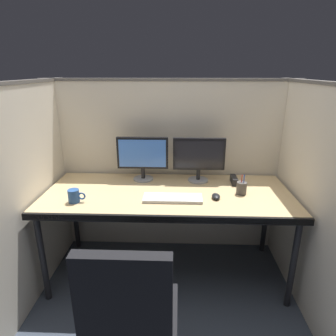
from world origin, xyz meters
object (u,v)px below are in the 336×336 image
monitor_right (199,157)px  coffee_mug (74,196)px  pen_cup (242,188)px  red_stapler (234,180)px  desk (168,198)px  keyboard_main (173,198)px  computer_mouse (216,196)px  monitor_left (143,156)px

monitor_right → coffee_mug: (-0.91, -0.45, -0.17)m
pen_cup → red_stapler: (-0.02, 0.22, -0.02)m
coffee_mug → desk: bearing=16.1°
keyboard_main → computer_mouse: size_ratio=4.48×
monitor_left → computer_mouse: (0.58, -0.36, -0.20)m
keyboard_main → red_stapler: (0.50, 0.34, 0.02)m
monitor_right → keyboard_main: bearing=-118.6°
coffee_mug → red_stapler: (1.21, 0.41, -0.02)m
coffee_mug → red_stapler: bearing=18.7°
monitor_left → coffee_mug: size_ratio=3.41×
monitor_left → keyboard_main: (0.26, -0.40, -0.20)m
computer_mouse → red_stapler: 0.36m
desk → keyboard_main: keyboard_main is taller
keyboard_main → pen_cup: (0.52, 0.12, 0.04)m
monitor_right → keyboard_main: monitor_right is taller
monitor_right → keyboard_main: 0.48m
desk → coffee_mug: (-0.66, -0.19, 0.10)m
pen_cup → monitor_right: bearing=140.4°
keyboard_main → red_stapler: red_stapler is taller
computer_mouse → coffee_mug: size_ratio=0.76×
computer_mouse → desk: bearing=165.4°
monitor_left → pen_cup: monitor_left is taller
monitor_right → monitor_left: bearing=178.4°
keyboard_main → pen_cup: pen_cup is taller
monitor_right → desk: bearing=-134.0°
computer_mouse → pen_cup: size_ratio=0.60×
monitor_right → red_stapler: (0.30, -0.04, -0.19)m
monitor_left → monitor_right: bearing=-1.6°
monitor_left → coffee_mug: monitor_left is taller
monitor_left → keyboard_main: monitor_left is taller
computer_mouse → coffee_mug: (-1.02, -0.10, 0.03)m
monitor_left → pen_cup: 0.85m
monitor_left → computer_mouse: bearing=-32.1°
desk → red_stapler: red_stapler is taller
red_stapler → desk: bearing=-158.3°
desk → red_stapler: (0.55, 0.22, 0.08)m
desk → monitor_right: bearing=46.0°
monitor_left → coffee_mug: 0.66m
coffee_mug → pen_cup: 1.24m
desk → keyboard_main: size_ratio=4.42×
desk → red_stapler: 0.59m
keyboard_main → red_stapler: bearing=34.1°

